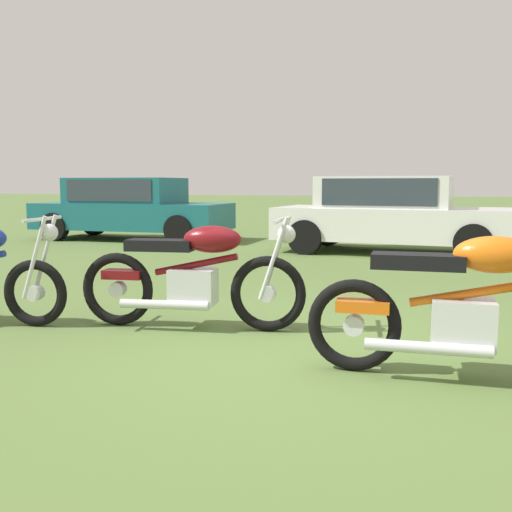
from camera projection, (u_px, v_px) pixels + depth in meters
ground_plane at (302, 350)px, 4.62m from camera, size 120.00×120.00×0.00m
motorcycle_maroon at (193, 276)px, 5.26m from camera, size 2.05×0.74×1.02m
motorcycle_orange at (464, 308)px, 3.87m from camera, size 2.03×0.64×1.02m
car_teal at (130, 205)px, 13.77m from camera, size 4.55×1.99×1.43m
car_white at (390, 210)px, 11.11m from camera, size 4.38×2.08×1.43m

